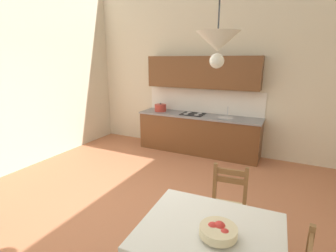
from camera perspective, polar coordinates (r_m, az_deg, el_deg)
The scene contains 7 objects.
ground_plane at distance 3.88m, azimuth -4.13°, elevation -19.37°, with size 6.70×6.47×0.10m, color #B7704C.
wall_back at distance 5.98m, azimuth 10.62°, elevation 14.59°, with size 6.70×0.12×4.27m, color beige.
kitchen_cabinetry at distance 5.88m, azimuth 6.96°, elevation 2.16°, with size 2.82×0.63×2.20m.
dining_table at distance 2.40m, azimuth 9.39°, elevation -24.55°, with size 1.23×1.04×0.75m.
dining_chair_kitchen_side at distance 3.18m, azimuth 13.23°, elevation -17.66°, with size 0.46×0.46×0.93m.
fruit_bowl at distance 2.20m, azimuth 11.28°, elevation -22.18°, with size 0.30×0.30×0.12m.
pendant_lamp at distance 1.98m, azimuth 11.12°, elevation 17.93°, with size 0.32×0.32×0.81m.
Camera 1 is at (1.66, -2.75, 2.13)m, focal length 27.05 mm.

